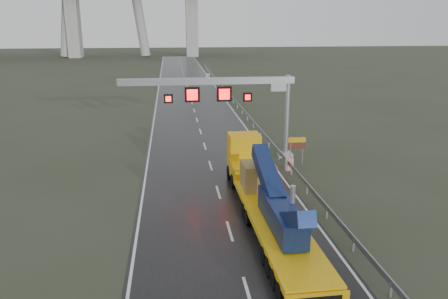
{
  "coord_description": "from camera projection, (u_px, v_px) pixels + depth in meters",
  "views": [
    {
      "loc": [
        -3.08,
        -18.46,
        11.48
      ],
      "look_at": [
        0.38,
        9.8,
        3.2
      ],
      "focal_mm": 35.0,
      "sensor_mm": 36.0,
      "label": 1
    }
  ],
  "objects": [
    {
      "name": "ground",
      "position": [
        241.0,
        269.0,
        21.16
      ],
      "size": [
        400.0,
        400.0,
        0.0
      ],
      "primitive_type": "plane",
      "color": "#2F3424",
      "rests_on": "ground"
    },
    {
      "name": "sign_gantry",
      "position": [
        232.0,
        95.0,
        36.98
      ],
      "size": [
        14.9,
        1.2,
        7.42
      ],
      "color": "#9D9C98",
      "rests_on": "ground"
    },
    {
      "name": "heavy_haul_truck",
      "position": [
        262.0,
        187.0,
        27.21
      ],
      "size": [
        2.82,
        17.84,
        4.18
      ],
      "rotation": [
        0.0,
        0.0,
        0.01
      ],
      "color": "#EFB10D",
      "rests_on": "ground"
    },
    {
      "name": "striped_barrier",
      "position": [
        289.0,
        164.0,
        35.19
      ],
      "size": [
        0.68,
        0.51,
        1.03
      ],
      "primitive_type": "cube",
      "rotation": [
        0.0,
        0.0,
        0.35
      ],
      "color": "red",
      "rests_on": "ground"
    },
    {
      "name": "exit_sign_pair",
      "position": [
        297.0,
        146.0,
        35.97
      ],
      "size": [
        1.45,
        0.1,
        2.49
      ],
      "rotation": [
        0.0,
        0.0,
        -0.02
      ],
      "color": "#93959B",
      "rests_on": "ground"
    },
    {
      "name": "road",
      "position": [
        194.0,
        111.0,
        59.28
      ],
      "size": [
        11.0,
        200.0,
        0.02
      ],
      "primitive_type": "cube",
      "color": "black",
      "rests_on": "ground"
    },
    {
      "name": "guardrail",
      "position": [
        252.0,
        120.0,
        50.26
      ],
      "size": [
        0.2,
        140.0,
        1.4
      ],
      "primitive_type": null,
      "color": "gray",
      "rests_on": "ground"
    }
  ]
}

